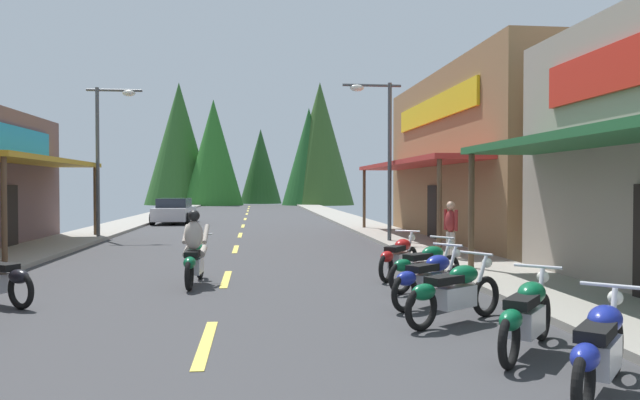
{
  "coord_description": "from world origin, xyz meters",
  "views": [
    {
      "loc": [
        0.65,
        0.42,
        2.06
      ],
      "look_at": [
        3.96,
        30.79,
        1.35
      ],
      "focal_mm": 33.24,
      "sensor_mm": 36.0,
      "label": 1
    }
  ],
  "objects_px": {
    "motorcycle_parked_right_1": "(527,315)",
    "streetlamp_left": "(106,140)",
    "motorcycle_parked_right_2": "(454,291)",
    "rider_cruising_lead": "(195,254)",
    "motorcycle_parked_right_3": "(430,278)",
    "motorcycle_parked_right_0": "(600,347)",
    "parked_car_curbside": "(175,211)",
    "motorcycle_parked_right_5": "(399,256)",
    "pedestrian_browsing": "(451,227)",
    "streetlamp_right": "(381,138)",
    "motorcycle_parked_right_4": "(425,265)"
  },
  "relations": [
    {
      "from": "motorcycle_parked_right_3",
      "to": "motorcycle_parked_right_5",
      "type": "bearing_deg",
      "value": 47.65
    },
    {
      "from": "motorcycle_parked_right_0",
      "to": "motorcycle_parked_right_5",
      "type": "bearing_deg",
      "value": 43.03
    },
    {
      "from": "motorcycle_parked_right_4",
      "to": "pedestrian_browsing",
      "type": "relative_size",
      "value": 1.1
    },
    {
      "from": "motorcycle_parked_right_4",
      "to": "motorcycle_parked_right_0",
      "type": "bearing_deg",
      "value": -124.25
    },
    {
      "from": "motorcycle_parked_right_1",
      "to": "streetlamp_left",
      "type": "bearing_deg",
      "value": 68.29
    },
    {
      "from": "motorcycle_parked_right_1",
      "to": "motorcycle_parked_right_2",
      "type": "relative_size",
      "value": 0.91
    },
    {
      "from": "streetlamp_left",
      "to": "parked_car_curbside",
      "type": "relative_size",
      "value": 1.35
    },
    {
      "from": "motorcycle_parked_right_3",
      "to": "motorcycle_parked_right_4",
      "type": "bearing_deg",
      "value": 38.34
    },
    {
      "from": "motorcycle_parked_right_2",
      "to": "motorcycle_parked_right_5",
      "type": "relative_size",
      "value": 1.04
    },
    {
      "from": "motorcycle_parked_right_3",
      "to": "parked_car_curbside",
      "type": "distance_m",
      "value": 24.8
    },
    {
      "from": "streetlamp_right",
      "to": "motorcycle_parked_right_4",
      "type": "bearing_deg",
      "value": -96.67
    },
    {
      "from": "streetlamp_left",
      "to": "motorcycle_parked_right_1",
      "type": "xyz_separation_m",
      "value": [
        9.04,
        -16.83,
        -3.37
      ]
    },
    {
      "from": "motorcycle_parked_right_0",
      "to": "rider_cruising_lead",
      "type": "relative_size",
      "value": 0.77
    },
    {
      "from": "streetlamp_left",
      "to": "motorcycle_parked_right_2",
      "type": "distance_m",
      "value": 17.81
    },
    {
      "from": "parked_car_curbside",
      "to": "motorcycle_parked_right_0",
      "type": "bearing_deg",
      "value": -162.26
    },
    {
      "from": "parked_car_curbside",
      "to": "motorcycle_parked_right_5",
      "type": "bearing_deg",
      "value": -157.32
    },
    {
      "from": "pedestrian_browsing",
      "to": "streetlamp_left",
      "type": "bearing_deg",
      "value": 125.93
    },
    {
      "from": "streetlamp_left",
      "to": "motorcycle_parked_right_1",
      "type": "height_order",
      "value": "streetlamp_left"
    },
    {
      "from": "motorcycle_parked_right_2",
      "to": "rider_cruising_lead",
      "type": "height_order",
      "value": "rider_cruising_lead"
    },
    {
      "from": "streetlamp_left",
      "to": "motorcycle_parked_right_5",
      "type": "distance_m",
      "value": 14.38
    },
    {
      "from": "motorcycle_parked_right_0",
      "to": "rider_cruising_lead",
      "type": "xyz_separation_m",
      "value": [
        -4.6,
        7.1,
        0.17
      ]
    },
    {
      "from": "motorcycle_parked_right_2",
      "to": "streetlamp_left",
      "type": "bearing_deg",
      "value": 87.7
    },
    {
      "from": "streetlamp_right",
      "to": "motorcycle_parked_right_2",
      "type": "height_order",
      "value": "streetlamp_right"
    },
    {
      "from": "motorcycle_parked_right_5",
      "to": "pedestrian_browsing",
      "type": "xyz_separation_m",
      "value": [
        2.01,
        2.39,
        0.47
      ]
    },
    {
      "from": "rider_cruising_lead",
      "to": "motorcycle_parked_right_0",
      "type": "bearing_deg",
      "value": -144.23
    },
    {
      "from": "motorcycle_parked_right_2",
      "to": "parked_car_curbside",
      "type": "xyz_separation_m",
      "value": [
        -7.43,
        24.96,
        0.2
      ]
    },
    {
      "from": "motorcycle_parked_right_0",
      "to": "pedestrian_browsing",
      "type": "xyz_separation_m",
      "value": [
        1.87,
        9.96,
        0.47
      ]
    },
    {
      "from": "streetlamp_left",
      "to": "streetlamp_right",
      "type": "height_order",
      "value": "streetlamp_left"
    },
    {
      "from": "motorcycle_parked_right_4",
      "to": "rider_cruising_lead",
      "type": "relative_size",
      "value": 0.85
    },
    {
      "from": "rider_cruising_lead",
      "to": "motorcycle_parked_right_2",
      "type": "bearing_deg",
      "value": -130.35
    },
    {
      "from": "motorcycle_parked_right_2",
      "to": "motorcycle_parked_right_4",
      "type": "relative_size",
      "value": 1.02
    },
    {
      "from": "motorcycle_parked_right_3",
      "to": "motorcycle_parked_right_5",
      "type": "xyz_separation_m",
      "value": [
        0.22,
        3.11,
        0.0
      ]
    },
    {
      "from": "streetlamp_left",
      "to": "motorcycle_parked_right_5",
      "type": "relative_size",
      "value": 3.29
    },
    {
      "from": "streetlamp_left",
      "to": "motorcycle_parked_right_4",
      "type": "bearing_deg",
      "value": -53.59
    },
    {
      "from": "rider_cruising_lead",
      "to": "motorcycle_parked_right_3",
      "type": "bearing_deg",
      "value": -119.12
    },
    {
      "from": "streetlamp_right",
      "to": "motorcycle_parked_right_4",
      "type": "distance_m",
      "value": 10.01
    },
    {
      "from": "motorcycle_parked_right_2",
      "to": "motorcycle_parked_right_3",
      "type": "bearing_deg",
      "value": 56.57
    },
    {
      "from": "streetlamp_left",
      "to": "pedestrian_browsing",
      "type": "xyz_separation_m",
      "value": [
        10.95,
        -8.35,
        -2.9
      ]
    },
    {
      "from": "motorcycle_parked_right_0",
      "to": "motorcycle_parked_right_3",
      "type": "xyz_separation_m",
      "value": [
        -0.36,
        4.45,
        0.0
      ]
    },
    {
      "from": "motorcycle_parked_right_3",
      "to": "pedestrian_browsing",
      "type": "xyz_separation_m",
      "value": [
        2.23,
        5.51,
        0.47
      ]
    },
    {
      "from": "streetlamp_left",
      "to": "motorcycle_parked_right_3",
      "type": "xyz_separation_m",
      "value": [
        8.73,
        -13.86,
        -3.37
      ]
    },
    {
      "from": "motorcycle_parked_right_3",
      "to": "parked_car_curbside",
      "type": "bearing_deg",
      "value": 69.12
    },
    {
      "from": "pedestrian_browsing",
      "to": "parked_car_curbside",
      "type": "height_order",
      "value": "pedestrian_browsing"
    },
    {
      "from": "parked_car_curbside",
      "to": "streetlamp_right",
      "type": "bearing_deg",
      "value": -142.79
    },
    {
      "from": "motorcycle_parked_right_1",
      "to": "motorcycle_parked_right_2",
      "type": "xyz_separation_m",
      "value": [
        -0.34,
        1.67,
        0.0
      ]
    },
    {
      "from": "motorcycle_parked_right_4",
      "to": "motorcycle_parked_right_3",
      "type": "bearing_deg",
      "value": -137.49
    },
    {
      "from": "motorcycle_parked_right_2",
      "to": "pedestrian_browsing",
      "type": "xyz_separation_m",
      "value": [
        2.25,
        6.82,
        0.47
      ]
    },
    {
      "from": "motorcycle_parked_right_3",
      "to": "pedestrian_browsing",
      "type": "bearing_deg",
      "value": 29.62
    },
    {
      "from": "motorcycle_parked_right_0",
      "to": "parked_car_curbside",
      "type": "bearing_deg",
      "value": 57.49
    },
    {
      "from": "motorcycle_parked_right_1",
      "to": "motorcycle_parked_right_4",
      "type": "xyz_separation_m",
      "value": [
        0.05,
        4.51,
        0.0
      ]
    }
  ]
}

